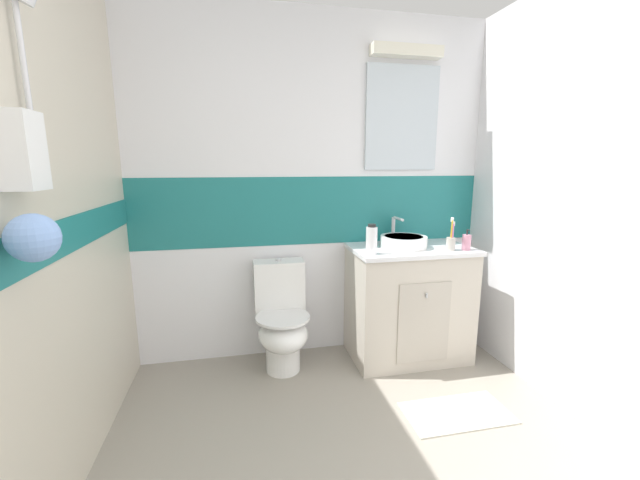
{
  "coord_description": "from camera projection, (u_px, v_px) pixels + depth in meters",
  "views": [
    {
      "loc": [
        -0.55,
        -0.4,
        1.44
      ],
      "look_at": [
        -0.1,
        1.75,
        1.01
      ],
      "focal_mm": 21.66,
      "sensor_mm": 36.0,
      "label": 1
    }
  ],
  "objects": [
    {
      "name": "ground_plane",
      "position": [
        362.0,
        461.0,
        1.93
      ],
      "size": [
        3.2,
        3.48,
        0.04
      ],
      "primitive_type": "cube",
      "color": "gray"
    },
    {
      "name": "toothbrush_cup",
      "position": [
        451.0,
        241.0,
        2.68
      ],
      "size": [
        0.06,
        0.06,
        0.23
      ],
      "color": "#B2ADA3",
      "rests_on": "vanity_cabinet"
    },
    {
      "name": "soap_dispenser",
      "position": [
        466.0,
        242.0,
        2.7
      ],
      "size": [
        0.06,
        0.06,
        0.15
      ],
      "color": "pink",
      "rests_on": "vanity_cabinet"
    },
    {
      "name": "mouthwash_bottle",
      "position": [
        372.0,
        240.0,
        2.56
      ],
      "size": [
        0.08,
        0.08,
        0.2
      ],
      "color": "white",
      "rests_on": "vanity_cabinet"
    },
    {
      "name": "vanity_cabinet",
      "position": [
        408.0,
        302.0,
        2.88
      ],
      "size": [
        0.87,
        0.54,
        0.85
      ],
      "color": "beige",
      "rests_on": "ground_plane"
    },
    {
      "name": "bath_mat",
      "position": [
        457.0,
        413.0,
        2.26
      ],
      "size": [
        0.61,
        0.32,
        0.01
      ],
      "primitive_type": "cube",
      "color": "beige",
      "rests_on": "ground_plane"
    },
    {
      "name": "toilet",
      "position": [
        282.0,
        320.0,
        2.72
      ],
      "size": [
        0.37,
        0.5,
        0.77
      ],
      "color": "white",
      "rests_on": "ground_plane"
    },
    {
      "name": "sink_basin",
      "position": [
        403.0,
        241.0,
        2.79
      ],
      "size": [
        0.33,
        0.38,
        0.2
      ],
      "color": "white",
      "rests_on": "vanity_cabinet"
    },
    {
      "name": "wall_right_plain",
      "position": [
        621.0,
        202.0,
        1.96
      ],
      "size": [
        0.1,
        3.48,
        2.5
      ],
      "primitive_type": "cube",
      "color": "white",
      "rests_on": "ground_plane"
    },
    {
      "name": "wall_left_shower_alcove",
      "position": [
        17.0,
        217.0,
        1.41
      ],
      "size": [
        0.28,
        3.48,
        2.5
      ],
      "color": "beige",
      "rests_on": "ground_plane"
    },
    {
      "name": "wall_back_tiled",
      "position": [
        315.0,
        188.0,
        2.88
      ],
      "size": [
        3.2,
        0.2,
        2.5
      ],
      "color": "white",
      "rests_on": "ground_plane"
    }
  ]
}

